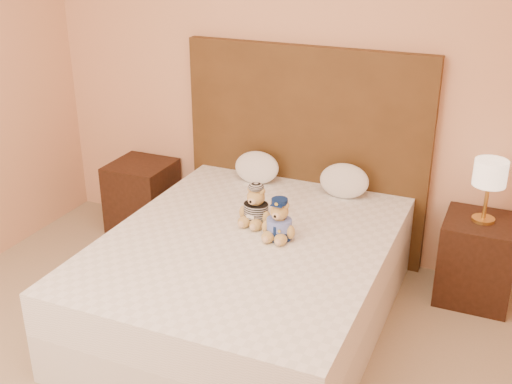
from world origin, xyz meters
TOP-DOWN VIEW (x-y plane):
  - room_walls at (0.00, 0.46)m, footprint 4.04×4.52m
  - bed at (0.00, 1.20)m, footprint 1.60×2.00m
  - headboard at (0.00, 2.21)m, footprint 1.75×0.08m
  - nightstand_left at (-1.25, 2.00)m, footprint 0.45×0.45m
  - nightstand_right at (1.25, 2.00)m, footprint 0.45×0.45m
  - lamp at (1.25, 2.00)m, footprint 0.20×0.20m
  - teddy_police at (0.17, 1.28)m, footprint 0.22×0.22m
  - teddy_prisoner at (-0.03, 1.40)m, footprint 0.25×0.24m
  - pillow_left at (-0.29, 2.03)m, footprint 0.33×0.21m
  - pillow_right at (0.34, 2.03)m, footprint 0.34×0.22m

SIDE VIEW (x-z plane):
  - nightstand_left at x=-1.25m, z-range 0.00..0.55m
  - nightstand_right at x=1.25m, z-range 0.00..0.55m
  - bed at x=0.00m, z-range 0.00..0.55m
  - pillow_left at x=-0.29m, z-range 0.55..0.78m
  - pillow_right at x=0.34m, z-range 0.55..0.79m
  - teddy_police at x=0.17m, z-range 0.55..0.80m
  - teddy_prisoner at x=-0.03m, z-range 0.55..0.80m
  - headboard at x=0.00m, z-range 0.00..1.50m
  - lamp at x=1.25m, z-range 0.65..1.05m
  - room_walls at x=0.00m, z-range 0.45..3.17m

